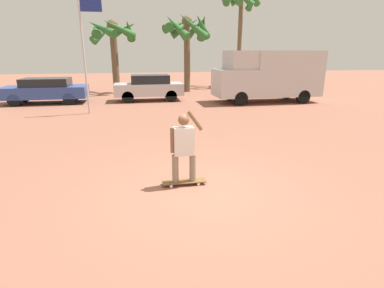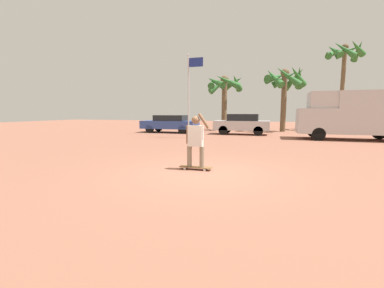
{
  "view_description": "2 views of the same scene",
  "coord_description": "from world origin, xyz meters",
  "px_view_note": "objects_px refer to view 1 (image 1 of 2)",
  "views": [
    {
      "loc": [
        -1.3,
        -5.58,
        2.78
      ],
      "look_at": [
        -0.03,
        0.97,
        0.75
      ],
      "focal_mm": 28.0,
      "sensor_mm": 36.0,
      "label": 1
    },
    {
      "loc": [
        1.79,
        -6.71,
        1.69
      ],
      "look_at": [
        -0.67,
        1.15,
        0.66
      ],
      "focal_mm": 24.0,
      "sensor_mm": 36.0,
      "label": 2
    }
  ],
  "objects_px": {
    "parked_car_blue": "(46,90)",
    "camper_van": "(269,75)",
    "skateboard": "(184,182)",
    "person_skateboarder": "(184,144)",
    "flagpole": "(85,45)",
    "palm_tree_near_van": "(241,5)",
    "palm_tree_center_background": "(188,30)",
    "palm_tree_far_left": "(113,34)",
    "parked_car_silver": "(149,87)"
  },
  "relations": [
    {
      "from": "parked_car_blue",
      "to": "parked_car_silver",
      "type": "bearing_deg",
      "value": -0.72
    },
    {
      "from": "person_skateboarder",
      "to": "parked_car_silver",
      "type": "bearing_deg",
      "value": 90.25
    },
    {
      "from": "parked_car_blue",
      "to": "palm_tree_near_van",
      "type": "xyz_separation_m",
      "value": [
        13.9,
        6.96,
        5.79
      ]
    },
    {
      "from": "camper_van",
      "to": "skateboard",
      "type": "bearing_deg",
      "value": -122.44
    },
    {
      "from": "parked_car_blue",
      "to": "palm_tree_center_background",
      "type": "height_order",
      "value": "palm_tree_center_background"
    },
    {
      "from": "parked_car_silver",
      "to": "person_skateboarder",
      "type": "bearing_deg",
      "value": -89.75
    },
    {
      "from": "skateboard",
      "to": "parked_car_silver",
      "type": "xyz_separation_m",
      "value": [
        -0.06,
        12.4,
        0.74
      ]
    },
    {
      "from": "palm_tree_near_van",
      "to": "parked_car_blue",
      "type": "bearing_deg",
      "value": -153.39
    },
    {
      "from": "palm_tree_far_left",
      "to": "palm_tree_center_background",
      "type": "bearing_deg",
      "value": 0.35
    },
    {
      "from": "camper_van",
      "to": "flagpole",
      "type": "xyz_separation_m",
      "value": [
        -9.78,
        -1.82,
        1.53
      ]
    },
    {
      "from": "palm_tree_near_van",
      "to": "palm_tree_far_left",
      "type": "relative_size",
      "value": 1.54
    },
    {
      "from": "skateboard",
      "to": "camper_van",
      "type": "height_order",
      "value": "camper_van"
    },
    {
      "from": "palm_tree_center_background",
      "to": "palm_tree_far_left",
      "type": "relative_size",
      "value": 1.07
    },
    {
      "from": "palm_tree_far_left",
      "to": "person_skateboarder",
      "type": "bearing_deg",
      "value": -82.4
    },
    {
      "from": "person_skateboarder",
      "to": "camper_van",
      "type": "height_order",
      "value": "camper_van"
    },
    {
      "from": "person_skateboarder",
      "to": "palm_tree_center_background",
      "type": "relative_size",
      "value": 0.29
    },
    {
      "from": "palm_tree_near_van",
      "to": "palm_tree_center_background",
      "type": "distance_m",
      "value": 6.22
    },
    {
      "from": "person_skateboarder",
      "to": "flagpole",
      "type": "height_order",
      "value": "flagpole"
    },
    {
      "from": "parked_car_blue",
      "to": "camper_van",
      "type": "bearing_deg",
      "value": -8.24
    },
    {
      "from": "palm_tree_near_van",
      "to": "skateboard",
      "type": "bearing_deg",
      "value": -112.36
    },
    {
      "from": "palm_tree_near_van",
      "to": "palm_tree_center_background",
      "type": "bearing_deg",
      "value": -148.59
    },
    {
      "from": "parked_car_silver",
      "to": "palm_tree_far_left",
      "type": "relative_size",
      "value": 0.79
    },
    {
      "from": "flagpole",
      "to": "parked_car_silver",
      "type": "bearing_deg",
      "value": 50.38
    },
    {
      "from": "parked_car_silver",
      "to": "camper_van",
      "type": "bearing_deg",
      "value": -14.47
    },
    {
      "from": "skateboard",
      "to": "palm_tree_near_van",
      "type": "xyz_separation_m",
      "value": [
        7.99,
        19.44,
        6.49
      ]
    },
    {
      "from": "person_skateboarder",
      "to": "palm_tree_near_van",
      "type": "xyz_separation_m",
      "value": [
        8.0,
        19.44,
        5.63
      ]
    },
    {
      "from": "camper_van",
      "to": "palm_tree_far_left",
      "type": "distance_m",
      "value": 10.9
    },
    {
      "from": "flagpole",
      "to": "palm_tree_far_left",
      "type": "bearing_deg",
      "value": 83.72
    },
    {
      "from": "palm_tree_near_van",
      "to": "flagpole",
      "type": "relative_size",
      "value": 1.47
    },
    {
      "from": "person_skateboarder",
      "to": "parked_car_silver",
      "type": "relative_size",
      "value": 0.39
    },
    {
      "from": "palm_tree_near_van",
      "to": "palm_tree_center_background",
      "type": "xyz_separation_m",
      "value": [
        -4.97,
        -3.04,
        -2.19
      ]
    },
    {
      "from": "person_skateboarder",
      "to": "palm_tree_center_background",
      "type": "distance_m",
      "value": 17.03
    },
    {
      "from": "skateboard",
      "to": "camper_van",
      "type": "relative_size",
      "value": 0.16
    },
    {
      "from": "parked_car_silver",
      "to": "parked_car_blue",
      "type": "height_order",
      "value": "parked_car_silver"
    },
    {
      "from": "camper_van",
      "to": "palm_tree_far_left",
      "type": "xyz_separation_m",
      "value": [
        -8.95,
        5.73,
        2.43
      ]
    },
    {
      "from": "palm_tree_center_background",
      "to": "parked_car_silver",
      "type": "bearing_deg",
      "value": -127.58
    },
    {
      "from": "flagpole",
      "to": "camper_van",
      "type": "bearing_deg",
      "value": 10.52
    },
    {
      "from": "parked_car_blue",
      "to": "skateboard",
      "type": "bearing_deg",
      "value": -64.68
    },
    {
      "from": "camper_van",
      "to": "person_skateboarder",
      "type": "bearing_deg",
      "value": -122.44
    },
    {
      "from": "person_skateboarder",
      "to": "palm_tree_far_left",
      "type": "xyz_separation_m",
      "value": [
        -2.18,
        16.37,
        3.08
      ]
    },
    {
      "from": "skateboard",
      "to": "palm_tree_near_van",
      "type": "height_order",
      "value": "palm_tree_near_van"
    },
    {
      "from": "person_skateboarder",
      "to": "flagpole",
      "type": "bearing_deg",
      "value": 108.85
    },
    {
      "from": "skateboard",
      "to": "parked_car_blue",
      "type": "xyz_separation_m",
      "value": [
        -5.9,
        12.48,
        0.7
      ]
    },
    {
      "from": "camper_van",
      "to": "parked_car_silver",
      "type": "xyz_separation_m",
      "value": [
        -6.82,
        1.76,
        -0.77
      ]
    },
    {
      "from": "skateboard",
      "to": "palm_tree_center_background",
      "type": "relative_size",
      "value": 0.18
    },
    {
      "from": "parked_car_silver",
      "to": "palm_tree_center_background",
      "type": "xyz_separation_m",
      "value": [
        3.08,
        4.0,
        3.56
      ]
    },
    {
      "from": "palm_tree_far_left",
      "to": "flagpole",
      "type": "xyz_separation_m",
      "value": [
        -0.83,
        -7.54,
        -0.91
      ]
    },
    {
      "from": "skateboard",
      "to": "parked_car_blue",
      "type": "bearing_deg",
      "value": 115.32
    },
    {
      "from": "camper_van",
      "to": "palm_tree_center_background",
      "type": "distance_m",
      "value": 7.41
    },
    {
      "from": "person_skateboarder",
      "to": "camper_van",
      "type": "relative_size",
      "value": 0.26
    }
  ]
}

